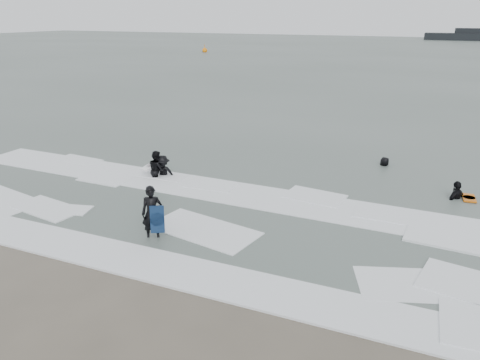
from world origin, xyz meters
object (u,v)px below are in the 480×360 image
at_px(surfer_centre, 154,239).
at_px(surfer_right_near, 456,199).
at_px(surfer_right_far, 384,167).
at_px(vessel_horizon, 471,36).
at_px(surfer_wading, 158,178).
at_px(buoy, 205,50).
at_px(surfer_breaker, 163,177).

distance_m(surfer_centre, surfer_right_near, 12.77).
distance_m(surfer_right_near, surfer_right_far, 4.80).
height_order(surfer_centre, vessel_horizon, vessel_horizon).
distance_m(surfer_wading, surfer_right_near, 13.44).
height_order(surfer_right_far, buoy, buoy).
relative_size(surfer_right_far, buoy, 1.00).
height_order(surfer_centre, buoy, buoy).
relative_size(surfer_wading, surfer_right_far, 1.15).
height_order(buoy, vessel_horizon, vessel_horizon).
height_order(surfer_right_near, vessel_horizon, vessel_horizon).
height_order(surfer_breaker, surfer_right_near, surfer_right_near).
bearing_deg(surfer_right_near, surfer_right_far, -103.31).
relative_size(surfer_right_far, vessel_horizon, 0.07).
bearing_deg(surfer_centre, surfer_breaker, 90.47).
relative_size(surfer_centre, buoy, 1.20).
bearing_deg(surfer_right_near, surfer_wading, -46.33).
height_order(surfer_right_near, buoy, buoy).
bearing_deg(surfer_breaker, surfer_right_near, -4.12).
height_order(surfer_wading, buoy, buoy).
relative_size(surfer_right_near, buoy, 1.18).
bearing_deg(surfer_right_far, surfer_centre, 8.27).
bearing_deg(vessel_horizon, surfer_right_near, -90.72).
bearing_deg(surfer_right_far, surfer_wading, -21.18).
height_order(surfer_wading, vessel_horizon, vessel_horizon).
xyz_separation_m(surfer_breaker, surfer_right_far, (9.47, 6.13, 0.00)).
relative_size(surfer_centre, surfer_breaker, 1.02).
bearing_deg(surfer_wading, vessel_horizon, -54.22).
height_order(surfer_breaker, buoy, buoy).
distance_m(surfer_centre, surfer_wading, 6.54).
distance_m(surfer_centre, vessel_horizon, 143.68).
bearing_deg(surfer_breaker, surfer_right_far, 16.66).
distance_m(surfer_centre, surfer_right_far, 13.31).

